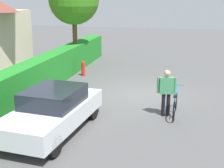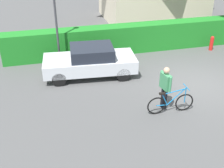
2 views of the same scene
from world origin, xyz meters
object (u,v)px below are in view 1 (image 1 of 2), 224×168
(parked_car_near, at_px, (53,110))
(bicycle, at_px, (175,105))
(person_rider, at_px, (166,89))
(fire_hydrant, at_px, (83,68))
(tree_kerbside, at_px, (74,0))

(parked_car_near, relative_size, bicycle, 2.39)
(person_rider, height_order, fire_hydrant, person_rider)
(tree_kerbside, bearing_deg, parked_car_near, -164.76)
(tree_kerbside, xyz_separation_m, fire_hydrant, (-1.62, -1.00, -3.56))
(parked_car_near, bearing_deg, fire_hydrant, 10.93)
(bicycle, distance_m, tree_kerbside, 9.47)
(fire_hydrant, bearing_deg, person_rider, -135.99)
(bicycle, relative_size, person_rider, 1.05)
(parked_car_near, distance_m, person_rider, 3.99)
(bicycle, xyz_separation_m, person_rider, (-0.13, 0.33, 0.60))
(tree_kerbside, bearing_deg, fire_hydrant, -148.38)
(parked_car_near, relative_size, person_rider, 2.51)
(bicycle, bearing_deg, tree_kerbside, 43.46)
(parked_car_near, distance_m, tree_kerbside, 9.53)
(tree_kerbside, distance_m, fire_hydrant, 4.04)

